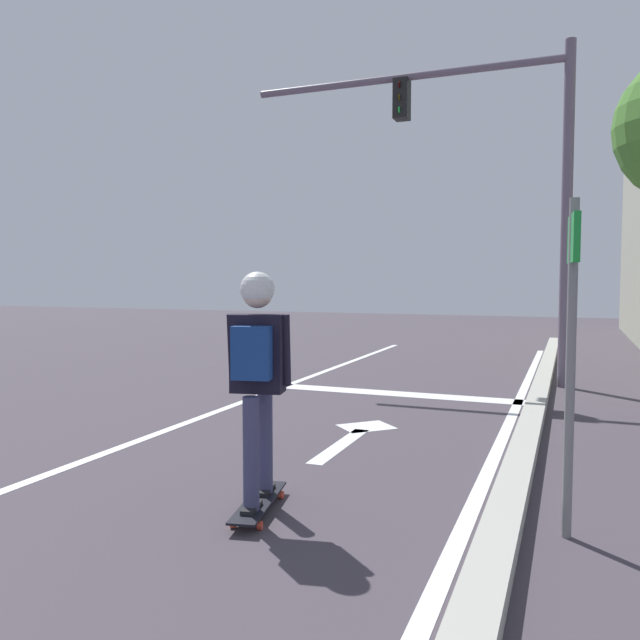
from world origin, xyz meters
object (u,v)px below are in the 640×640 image
object	(u,v)px
skater	(257,358)
street_sign_post	(572,317)
traffic_signal_mast	(486,152)
skateboard	(259,502)

from	to	relation	value
skater	street_sign_post	bearing A→B (deg)	10.23
skater	street_sign_post	world-z (taller)	street_sign_post
traffic_signal_mast	skater	bearing A→B (deg)	-96.45
skater	skateboard	bearing A→B (deg)	101.59
skater	traffic_signal_mast	size ratio (longest dim) A/B	0.31
skateboard	traffic_signal_mast	world-z (taller)	traffic_signal_mast
traffic_signal_mast	street_sign_post	xyz separation A→B (m)	(1.30, -6.01, -2.22)
skateboard	street_sign_post	size ratio (longest dim) A/B	0.42
skateboard	traffic_signal_mast	size ratio (longest dim) A/B	0.17
traffic_signal_mast	street_sign_post	distance (m)	6.53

